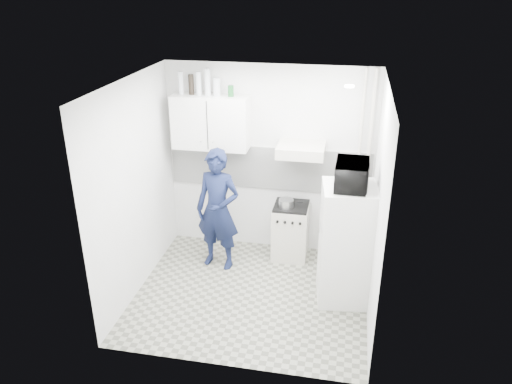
# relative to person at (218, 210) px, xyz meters

# --- Properties ---
(floor) EXTENTS (2.80, 2.80, 0.00)m
(floor) POSITION_rel_person_xyz_m (0.56, -0.60, -0.82)
(floor) COLOR gray
(floor) RESTS_ON ground
(ceiling) EXTENTS (2.80, 2.80, 0.00)m
(ceiling) POSITION_rel_person_xyz_m (0.56, -0.60, 1.78)
(ceiling) COLOR white
(ceiling) RESTS_ON wall_back
(wall_back) EXTENTS (2.80, 0.00, 2.80)m
(wall_back) POSITION_rel_person_xyz_m (0.56, 0.65, 0.48)
(wall_back) COLOR silver
(wall_back) RESTS_ON floor
(wall_left) EXTENTS (0.00, 2.60, 2.60)m
(wall_left) POSITION_rel_person_xyz_m (-0.84, -0.60, 0.48)
(wall_left) COLOR silver
(wall_left) RESTS_ON floor
(wall_right) EXTENTS (0.00, 2.60, 2.60)m
(wall_right) POSITION_rel_person_xyz_m (1.96, -0.60, 0.48)
(wall_right) COLOR silver
(wall_right) RESTS_ON floor
(person) EXTENTS (0.66, 0.49, 1.64)m
(person) POSITION_rel_person_xyz_m (0.00, 0.00, 0.00)
(person) COLOR #0F1632
(person) RESTS_ON floor
(stove) EXTENTS (0.47, 0.47, 0.76)m
(stove) POSITION_rel_person_xyz_m (0.91, 0.40, -0.44)
(stove) COLOR beige
(stove) RESTS_ON floor
(fridge) EXTENTS (0.67, 0.67, 1.46)m
(fridge) POSITION_rel_person_xyz_m (1.66, -0.43, -0.09)
(fridge) COLOR silver
(fridge) RESTS_ON floor
(stove_top) EXTENTS (0.45, 0.45, 0.03)m
(stove_top) POSITION_rel_person_xyz_m (0.91, 0.40, -0.05)
(stove_top) COLOR black
(stove_top) RESTS_ON stove
(saucepan) EXTENTS (0.20, 0.20, 0.11)m
(saucepan) POSITION_rel_person_xyz_m (0.85, 0.33, 0.02)
(saucepan) COLOR silver
(saucepan) RESTS_ON stove_top
(microwave) EXTENTS (0.54, 0.37, 0.29)m
(microwave) POSITION_rel_person_xyz_m (1.66, -0.43, 0.79)
(microwave) COLOR black
(microwave) RESTS_ON fridge
(bottle_a) EXTENTS (0.07, 0.07, 0.29)m
(bottle_a) POSITION_rel_person_xyz_m (-0.57, 0.48, 1.53)
(bottle_a) COLOR #B2B7BC
(bottle_a) RESTS_ON upper_cabinet
(bottle_b) EXTENTS (0.07, 0.07, 0.26)m
(bottle_b) POSITION_rel_person_xyz_m (-0.43, 0.48, 1.51)
(bottle_b) COLOR black
(bottle_b) RESTS_ON upper_cabinet
(bottle_c) EXTENTS (0.07, 0.07, 0.30)m
(bottle_c) POSITION_rel_person_xyz_m (-0.33, 0.48, 1.53)
(bottle_c) COLOR #B2B7BC
(bottle_c) RESTS_ON upper_cabinet
(bottle_d) EXTENTS (0.08, 0.08, 0.34)m
(bottle_d) POSITION_rel_person_xyz_m (-0.21, 0.48, 1.55)
(bottle_d) COLOR #B2B7BC
(bottle_d) RESTS_ON upper_cabinet
(canister_a) EXTENTS (0.09, 0.09, 0.23)m
(canister_a) POSITION_rel_person_xyz_m (-0.09, 0.48, 1.49)
(canister_a) COLOR #B2B7BC
(canister_a) RESTS_ON upper_cabinet
(canister_b) EXTENTS (0.07, 0.07, 0.14)m
(canister_b) POSITION_rel_person_xyz_m (0.09, 0.48, 1.45)
(canister_b) COLOR #144C1E
(canister_b) RESTS_ON upper_cabinet
(upper_cabinet) EXTENTS (1.00, 0.35, 0.70)m
(upper_cabinet) POSITION_rel_person_xyz_m (-0.19, 0.48, 1.03)
(upper_cabinet) COLOR silver
(upper_cabinet) RESTS_ON wall_back
(range_hood) EXTENTS (0.60, 0.50, 0.14)m
(range_hood) POSITION_rel_person_xyz_m (1.01, 0.40, 0.75)
(range_hood) COLOR beige
(range_hood) RESTS_ON wall_back
(backsplash) EXTENTS (2.74, 0.03, 0.60)m
(backsplash) POSITION_rel_person_xyz_m (0.56, 0.64, 0.38)
(backsplash) COLOR white
(backsplash) RESTS_ON wall_back
(pipe_a) EXTENTS (0.05, 0.05, 2.60)m
(pipe_a) POSITION_rel_person_xyz_m (1.86, 0.57, 0.48)
(pipe_a) COLOR beige
(pipe_a) RESTS_ON floor
(pipe_b) EXTENTS (0.04, 0.04, 2.60)m
(pipe_b) POSITION_rel_person_xyz_m (1.74, 0.57, 0.48)
(pipe_b) COLOR beige
(pipe_b) RESTS_ON floor
(ceiling_spot_fixture) EXTENTS (0.10, 0.10, 0.02)m
(ceiling_spot_fixture) POSITION_rel_person_xyz_m (1.56, -0.40, 1.75)
(ceiling_spot_fixture) COLOR white
(ceiling_spot_fixture) RESTS_ON ceiling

